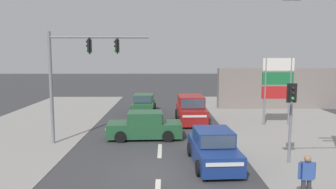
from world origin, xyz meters
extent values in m
plane|color=#3A3A3D|center=(0.00, 0.00, 0.00)|extent=(140.00, 140.00, 0.00)
cube|color=silver|center=(0.00, 3.00, 0.00)|extent=(0.20, 2.40, 0.01)
cube|color=silver|center=(0.00, 8.00, 0.00)|extent=(0.20, 2.40, 0.01)
cube|color=gray|center=(-8.50, 4.00, 0.01)|extent=(8.00, 40.00, 0.02)
cylinder|color=slate|center=(-5.79, 4.40, 3.00)|extent=(0.18, 0.18, 6.00)
cylinder|color=slate|center=(-3.20, 4.52, 5.70)|extent=(5.20, 0.35, 0.11)
cube|color=black|center=(-3.71, 4.50, 5.25)|extent=(0.21, 0.27, 0.68)
cube|color=black|center=(-3.71, 4.50, 5.25)|extent=(0.06, 0.44, 0.84)
sphere|color=black|center=(-3.83, 4.49, 5.47)|extent=(0.13, 0.13, 0.13)
sphere|color=black|center=(-3.83, 4.49, 5.25)|extent=(0.13, 0.13, 0.13)
sphere|color=green|center=(-3.83, 4.49, 5.03)|extent=(0.13, 0.13, 0.13)
cube|color=black|center=(-2.26, 4.57, 5.25)|extent=(0.21, 0.27, 0.68)
cube|color=black|center=(-2.26, 4.57, 5.25)|extent=(0.06, 0.44, 0.84)
sphere|color=black|center=(-2.38, 4.56, 5.47)|extent=(0.13, 0.13, 0.13)
sphere|color=black|center=(-2.38, 4.56, 5.25)|extent=(0.13, 0.13, 0.13)
sphere|color=green|center=(-2.38, 4.56, 5.03)|extent=(0.13, 0.13, 0.13)
cylinder|color=slate|center=(5.76, 1.05, 1.40)|extent=(0.12, 0.12, 2.80)
cube|color=black|center=(5.76, 1.05, 3.14)|extent=(0.27, 0.21, 0.68)
cube|color=black|center=(5.76, 1.05, 3.14)|extent=(0.44, 0.05, 0.84)
sphere|color=black|center=(5.76, 0.93, 3.36)|extent=(0.13, 0.13, 0.13)
sphere|color=black|center=(5.76, 0.93, 3.14)|extent=(0.13, 0.13, 0.13)
sphere|color=green|center=(5.76, 0.93, 2.92)|extent=(0.13, 0.13, 0.13)
cylinder|color=slate|center=(7.01, 8.90, 2.30)|extent=(0.16, 0.16, 4.60)
cylinder|color=slate|center=(8.71, 8.90, 2.30)|extent=(0.16, 0.16, 4.60)
cube|color=silver|center=(7.86, 8.90, 4.15)|extent=(2.10, 0.14, 0.84)
cube|color=#196B38|center=(7.86, 8.90, 3.20)|extent=(2.10, 0.14, 0.84)
cube|color=red|center=(7.86, 8.90, 2.25)|extent=(2.10, 0.14, 0.84)
cube|color=gray|center=(11.00, 16.00, 1.80)|extent=(12.00, 1.00, 3.60)
cube|color=navy|center=(2.37, 0.91, 0.54)|extent=(1.94, 4.29, 0.80)
cube|color=navy|center=(2.37, 0.96, 1.25)|extent=(1.67, 1.99, 0.62)
cube|color=#384756|center=(2.42, -0.01, 1.25)|extent=(1.44, 0.14, 0.53)
cube|color=#384756|center=(2.31, 1.93, 1.25)|extent=(1.41, 0.14, 0.50)
cube|color=white|center=(2.49, -1.21, 0.72)|extent=(1.44, 0.12, 0.14)
cylinder|color=black|center=(3.29, -0.34, 0.32)|extent=(0.23, 0.65, 0.64)
cylinder|color=black|center=(1.60, -0.44, 0.32)|extent=(0.23, 0.65, 0.64)
cylinder|color=black|center=(3.15, 2.26, 0.32)|extent=(0.23, 0.65, 0.64)
cylinder|color=black|center=(1.45, 2.16, 0.32)|extent=(0.23, 0.65, 0.64)
cube|color=maroon|center=(2.12, 9.93, 0.64)|extent=(1.95, 4.54, 1.00)
cube|color=maroon|center=(2.11, 10.13, 1.52)|extent=(1.78, 2.74, 0.76)
cube|color=#384756|center=(2.14, 8.76, 1.52)|extent=(1.58, 0.10, 0.65)
cube|color=#384756|center=(2.08, 11.50, 1.52)|extent=(1.55, 0.10, 0.61)
cube|color=white|center=(2.17, 7.66, 0.86)|extent=(1.56, 0.08, 0.14)
cylinder|color=black|center=(3.07, 8.56, 0.36)|extent=(0.24, 0.73, 0.72)
cylinder|color=black|center=(1.23, 8.51, 0.36)|extent=(0.24, 0.73, 0.72)
cylinder|color=black|center=(3.00, 11.34, 0.36)|extent=(0.24, 0.73, 0.72)
cylinder|color=black|center=(1.16, 11.30, 0.36)|extent=(0.24, 0.73, 0.72)
cube|color=#235633|center=(-0.91, 5.44, 0.54)|extent=(4.27, 1.87, 0.80)
cube|color=#235633|center=(-0.86, 5.44, 1.25)|extent=(1.96, 1.64, 0.62)
cube|color=#384756|center=(-1.83, 5.40, 1.25)|extent=(0.12, 1.44, 0.53)
cube|color=#384756|center=(0.11, 5.48, 1.25)|extent=(0.12, 1.41, 0.50)
cube|color=white|center=(-3.03, 5.35, 0.72)|extent=(0.10, 1.45, 0.14)
cylinder|color=black|center=(-2.18, 4.53, 0.32)|extent=(0.65, 0.22, 0.64)
cylinder|color=black|center=(-2.25, 6.23, 0.32)|extent=(0.65, 0.22, 0.64)
cylinder|color=black|center=(0.43, 4.64, 0.32)|extent=(0.65, 0.22, 0.64)
cylinder|color=black|center=(0.35, 6.34, 0.32)|extent=(0.65, 0.22, 0.64)
cube|color=#235633|center=(-1.49, 13.81, 0.54)|extent=(1.74, 4.22, 0.80)
cube|color=#235633|center=(-1.49, 13.76, 1.25)|extent=(1.58, 1.91, 0.62)
cube|color=#384756|center=(-1.48, 14.73, 1.25)|extent=(1.44, 0.07, 0.53)
cube|color=#384756|center=(-1.50, 12.79, 1.25)|extent=(1.40, 0.07, 0.50)
cube|color=white|center=(-1.47, 15.93, 0.72)|extent=(1.45, 0.05, 0.14)
cylinder|color=black|center=(-2.33, 15.12, 0.32)|extent=(0.20, 0.64, 0.64)
cylinder|color=black|center=(-0.63, 15.11, 0.32)|extent=(0.20, 0.64, 0.64)
cylinder|color=black|center=(-2.35, 12.52, 0.32)|extent=(0.20, 0.64, 0.64)
cylinder|color=black|center=(-0.65, 12.50, 0.32)|extent=(0.20, 0.64, 0.64)
cube|color=#33519E|center=(4.78, -2.97, 1.12)|extent=(0.36, 0.22, 0.56)
sphere|color=#9E7051|center=(4.78, -2.97, 1.52)|extent=(0.22, 0.22, 0.22)
cylinder|color=#33519E|center=(5.01, -2.97, 1.12)|extent=(0.09, 0.09, 0.54)
cylinder|color=#33519E|center=(4.54, -2.97, 1.12)|extent=(0.09, 0.09, 0.54)
camera|label=1|loc=(0.25, -12.96, 4.79)|focal=35.00mm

